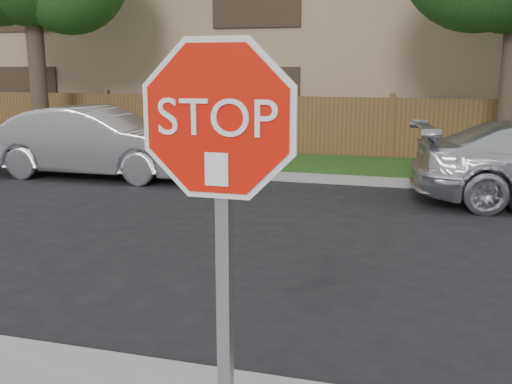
% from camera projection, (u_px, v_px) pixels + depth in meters
% --- Properties ---
extents(far_curb, '(70.00, 0.30, 0.15)m').
position_uv_depth(far_curb, '(379.00, 182.00, 12.14)').
color(far_curb, gray).
rests_on(far_curb, ground).
extents(grass_strip, '(70.00, 3.00, 0.12)m').
position_uv_depth(grass_strip, '(385.00, 169.00, 13.69)').
color(grass_strip, '#1E4714').
rests_on(grass_strip, ground).
extents(fence, '(70.00, 0.12, 1.60)m').
position_uv_depth(fence, '(391.00, 130.00, 15.04)').
color(fence, brown).
rests_on(fence, ground).
extents(apartment_building, '(35.20, 9.20, 7.20)m').
position_uv_depth(apartment_building, '(407.00, 30.00, 19.73)').
color(apartment_building, '#A18564').
rests_on(apartment_building, ground).
extents(stop_sign, '(1.01, 0.13, 2.55)m').
position_uv_depth(stop_sign, '(220.00, 189.00, 2.72)').
color(stop_sign, gray).
rests_on(stop_sign, sidewalk_near).
extents(sedan_left, '(4.66, 1.73, 1.52)m').
position_uv_depth(sedan_left, '(96.00, 142.00, 12.94)').
color(sedan_left, '#B0B1B5').
rests_on(sedan_left, ground).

